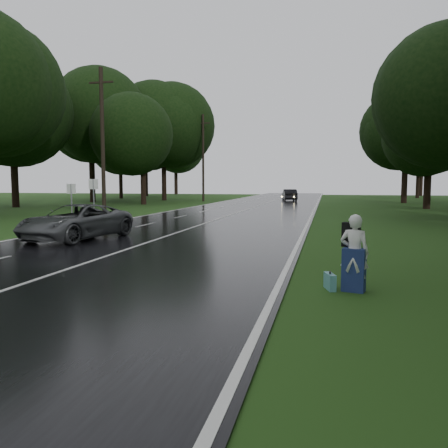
# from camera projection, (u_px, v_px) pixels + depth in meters

# --- Properties ---
(ground) EXTENTS (160.00, 160.00, 0.00)m
(ground) POSITION_uv_depth(u_px,v_px,m) (23.00, 286.00, 10.12)
(ground) COLOR #1F4213
(ground) RESTS_ON ground
(road) EXTENTS (12.00, 140.00, 0.04)m
(road) POSITION_uv_depth(u_px,v_px,m) (223.00, 218.00, 29.50)
(road) COLOR black
(road) RESTS_ON ground
(lane_center) EXTENTS (0.12, 140.00, 0.01)m
(lane_center) POSITION_uv_depth(u_px,v_px,m) (223.00, 217.00, 29.50)
(lane_center) COLOR silver
(lane_center) RESTS_ON road
(grey_car) EXTENTS (3.24, 5.54, 1.45)m
(grey_car) POSITION_uv_depth(u_px,v_px,m) (76.00, 222.00, 18.13)
(grey_car) COLOR #474A4C
(grey_car) RESTS_ON road
(far_car) EXTENTS (2.40, 4.76, 1.50)m
(far_car) POSITION_uv_depth(u_px,v_px,m) (289.00, 195.00, 55.94)
(far_car) COLOR black
(far_car) RESTS_ON road
(hitchhiker) EXTENTS (0.71, 0.67, 1.71)m
(hitchhiker) POSITION_uv_depth(u_px,v_px,m) (354.00, 256.00, 9.56)
(hitchhiker) COLOR silver
(hitchhiker) RESTS_ON ground
(suitcase) EXTENTS (0.28, 0.53, 0.36)m
(suitcase) POSITION_uv_depth(u_px,v_px,m) (330.00, 282.00, 9.76)
(suitcase) COLOR teal
(suitcase) RESTS_ON ground
(utility_pole_mid) EXTENTS (1.80, 0.28, 10.31)m
(utility_pole_mid) POSITION_uv_depth(u_px,v_px,m) (105.00, 216.00, 30.91)
(utility_pole_mid) COLOR black
(utility_pole_mid) RESTS_ON ground
(utility_pole_far) EXTENTS (1.80, 0.28, 10.92)m
(utility_pole_far) POSITION_uv_depth(u_px,v_px,m) (203.00, 201.00, 55.61)
(utility_pole_far) COLOR black
(utility_pole_far) RESTS_ON ground
(road_sign_a) EXTENTS (0.56, 0.10, 2.32)m
(road_sign_a) POSITION_uv_depth(u_px,v_px,m) (72.00, 225.00, 24.73)
(road_sign_a) COLOR white
(road_sign_a) RESTS_ON ground
(road_sign_b) EXTENTS (0.63, 0.10, 2.61)m
(road_sign_b) POSITION_uv_depth(u_px,v_px,m) (94.00, 221.00, 27.07)
(road_sign_b) COLOR white
(road_sign_b) RESTS_ON ground
(tree_left_e) EXTENTS (8.11, 8.11, 12.67)m
(tree_left_e) POSITION_uv_depth(u_px,v_px,m) (144.00, 204.00, 47.73)
(tree_left_e) COLOR black
(tree_left_e) RESTS_ON ground
(tree_left_f) EXTENTS (11.00, 11.00, 17.19)m
(tree_left_f) POSITION_uv_depth(u_px,v_px,m) (164.00, 200.00, 59.16)
(tree_left_f) COLOR black
(tree_left_f) RESTS_ON ground
(tree_right_e) EXTENTS (7.35, 7.35, 11.49)m
(tree_right_e) POSITION_uv_depth(u_px,v_px,m) (426.00, 209.00, 39.76)
(tree_right_e) COLOR black
(tree_right_e) RESTS_ON ground
(tree_right_f) EXTENTS (9.51, 9.51, 14.85)m
(tree_right_f) POSITION_uv_depth(u_px,v_px,m) (404.00, 203.00, 51.18)
(tree_right_f) COLOR black
(tree_right_f) RESTS_ON ground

